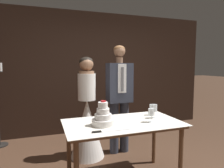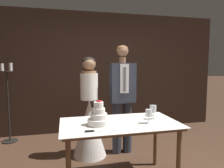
% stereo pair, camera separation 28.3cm
% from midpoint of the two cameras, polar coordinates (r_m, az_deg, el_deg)
% --- Properties ---
extents(wall_back, '(5.42, 0.12, 2.63)m').
position_cam_midpoint_polar(wall_back, '(4.52, -6.45, 3.30)').
color(wall_back, black).
rests_on(wall_back, ground_plane).
extents(cake_table, '(1.45, 0.80, 0.78)m').
position_cam_midpoint_polar(cake_table, '(2.54, -0.07, -12.84)').
color(cake_table, brown).
rests_on(cake_table, ground_plane).
extents(tiered_cake, '(0.26, 0.26, 0.30)m').
position_cam_midpoint_polar(tiered_cake, '(2.39, -6.04, -9.51)').
color(tiered_cake, white).
rests_on(tiered_cake, cake_table).
extents(cake_knife, '(0.42, 0.04, 0.02)m').
position_cam_midpoint_polar(cake_knife, '(2.18, -6.16, -13.34)').
color(cake_knife, silver).
rests_on(cake_knife, cake_table).
extents(wine_glass_near, '(0.07, 0.07, 0.15)m').
position_cam_midpoint_polar(wine_glass_near, '(2.87, 8.60, -6.74)').
color(wine_glass_near, silver).
rests_on(wine_glass_near, cake_table).
extents(wine_glass_middle, '(0.07, 0.07, 0.18)m').
position_cam_midpoint_polar(wine_glass_middle, '(2.72, 9.11, -7.00)').
color(wine_glass_middle, silver).
rests_on(wine_glass_middle, cake_table).
extents(wine_glass_far, '(0.07, 0.07, 0.17)m').
position_cam_midpoint_polar(wine_glass_far, '(2.52, 7.98, -8.08)').
color(wine_glass_far, silver).
rests_on(wine_glass_far, cake_table).
extents(bride, '(0.54, 0.54, 1.61)m').
position_cam_midpoint_polar(bride, '(3.29, -9.61, -10.26)').
color(bride, white).
rests_on(bride, ground_plane).
extents(groom, '(0.41, 0.25, 1.80)m').
position_cam_midpoint_polar(groom, '(3.33, -0.32, -3.01)').
color(groom, '#333847').
rests_on(groom, ground_plane).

